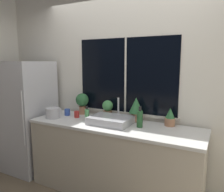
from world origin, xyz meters
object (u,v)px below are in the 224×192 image
Objects in this scene: mug_red at (77,114)px; kettle at (53,113)px; potted_plant_center_left at (108,108)px; potted_plant_center_right at (136,108)px; mug_white at (59,111)px; potted_plant_far_right at (170,117)px; mug_blue at (67,112)px; bottle_tall at (140,119)px; sink at (111,120)px; refrigerator at (28,116)px; soap_bottle at (87,115)px; potted_plant_far_left at (82,101)px.

mug_red is 0.33m from kettle.
potted_plant_center_right reaches higher than potted_plant_center_left.
mug_white is (-1.13, -0.18, -0.13)m from potted_plant_center_right.
potted_plant_center_right is 1.61× the size of kettle.
potted_plant_far_right is 2.39× the size of mug_blue.
bottle_tall is 0.93m from mug_red.
mug_red is (0.19, -0.03, -0.00)m from mug_blue.
bottle_tall is (0.55, -0.23, -0.03)m from potted_plant_center_left.
sink is 0.32m from potted_plant_center_left.
refrigerator is at bearing -174.50° from mug_red.
potted_plant_center_left reaches higher than mug_red.
sink is at bearing -54.57° from potted_plant_center_left.
potted_plant_center_left is 0.75m from kettle.
soap_bottle is 0.43m from mug_blue.
refrigerator reaches higher than kettle.
refrigerator reaches higher than potted_plant_center_right.
sink is 0.84m from kettle.
potted_plant_far_left is at bearing 180.00° from potted_plant_center_right.
mug_white is (-0.55, 0.09, -0.04)m from soap_bottle.
potted_plant_center_right is (0.24, 0.25, 0.13)m from sink.
potted_plant_far_left is 1.23× the size of bottle_tall.
potted_plant_center_right is 3.40× the size of mug_blue.
mug_blue is at bearing -132.15° from potted_plant_far_left.
potted_plant_far_left is at bearing 157.29° from sink.
mug_blue is at bearing 173.26° from sink.
potted_plant_far_left reaches higher than kettle.
potted_plant_center_left is at bearing 12.75° from refrigerator.
potted_plant_center_right reaches higher than mug_white.
potted_plant_center_right is 3.49× the size of mug_white.
sink is 0.34m from soap_bottle.
refrigerator is at bearing -170.37° from potted_plant_center_right.
potted_plant_center_right is at bearing 9.05° from mug_white.
potted_plant_center_right is 1.59× the size of soap_bottle.
sink is 5.52× the size of mug_blue.
soap_bottle is at bearing -165.05° from potted_plant_far_right.
bottle_tall reaches higher than mug_white.
potted_plant_center_left is 1.10× the size of potted_plant_far_right.
sink is 2.61× the size of kettle.
refrigerator is 1.81m from bottle_tall.
bottle_tall is at bearing -1.71° from mug_red.
mug_white is at bearing 10.84° from refrigerator.
soap_bottle is 2.14× the size of mug_blue.
mug_blue is 0.14m from mug_white.
kettle is at bearing -121.94° from potted_plant_far_left.
sink reaches higher than bottle_tall.
soap_bottle reaches higher than kettle.
potted_plant_far_left is 3.44× the size of mug_white.
potted_plant_far_right is (0.85, 0.00, -0.03)m from potted_plant_center_left.
potted_plant_center_left is 0.43m from mug_red.
soap_bottle is 2.19× the size of mug_white.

